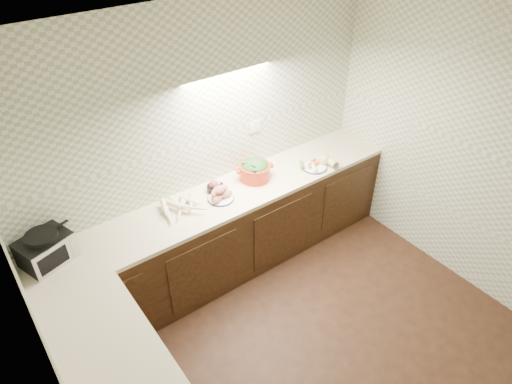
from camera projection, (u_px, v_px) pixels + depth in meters
room at (356, 217)px, 2.81m from camera, size 3.60×3.60×2.60m
counter at (213, 321)px, 3.61m from camera, size 3.60×3.60×0.90m
toaster_oven at (46, 249)px, 3.46m from camera, size 0.44×0.39×0.26m
parsnip_pile at (186, 211)px, 3.97m from camera, size 0.42×0.43×0.09m
sweet_potato_plate at (220, 194)px, 4.14m from camera, size 0.24×0.24×0.14m
onion_bowl at (215, 187)px, 4.24m from camera, size 0.16×0.16×0.13m
dutch_oven at (255, 170)px, 4.38m from camera, size 0.38×0.38×0.21m
veg_plate at (319, 163)px, 4.59m from camera, size 0.35×0.28×0.12m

